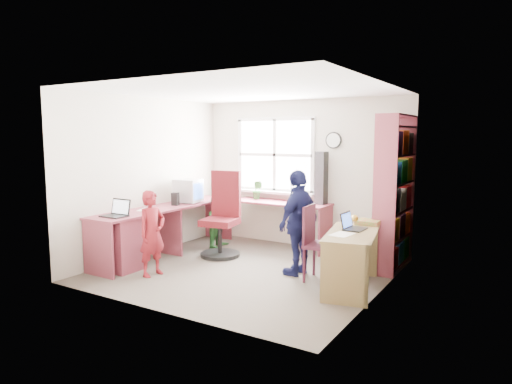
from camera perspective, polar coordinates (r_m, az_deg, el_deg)
room at (r=6.12m, az=-0.66°, el=1.40°), size 3.64×3.44×2.44m
l_desk at (r=6.74m, az=-11.97°, el=-4.78°), size 2.38×2.95×0.75m
right_desk at (r=5.56m, az=11.87°, el=-6.85°), size 0.79×1.28×0.69m
bookshelf at (r=6.51m, az=16.94°, el=-0.49°), size 0.30×1.02×2.10m
swivel_chair at (r=6.97m, az=-4.23°, el=-3.46°), size 0.69×0.69×1.28m
wooden_chair at (r=5.81m, az=7.67°, el=-5.99°), size 0.44×0.44×0.95m
crt_monitor at (r=7.40m, az=-8.49°, el=0.15°), size 0.43×0.40×0.38m
laptop_left at (r=6.38m, az=-16.99°, el=-2.44°), size 0.33×0.28×0.23m
laptop_right at (r=5.68m, az=11.86°, el=-4.11°), size 0.26×0.31×0.21m
speaker_a at (r=7.16m, az=-10.06°, el=-0.86°), size 0.12×0.12×0.20m
speaker_b at (r=7.64m, az=-7.51°, el=-0.35°), size 0.11×0.11×0.19m
cd_tower at (r=7.21m, az=8.16°, el=1.75°), size 0.19×0.17×0.83m
game_box at (r=6.05m, az=13.87°, el=-3.68°), size 0.30×0.30×0.06m
paper_a at (r=6.84m, az=-13.38°, el=-2.13°), size 0.33×0.38×0.00m
paper_b at (r=5.37m, az=10.68°, el=-5.23°), size 0.24×0.32×0.00m
potted_plant at (r=7.70m, az=0.18°, el=0.26°), size 0.18×0.15×0.32m
person_red at (r=6.10m, az=-12.85°, el=-5.06°), size 0.31×0.43×1.12m
person_green at (r=7.49m, az=-4.23°, el=-2.50°), size 0.54×0.64×1.16m
person_navy at (r=6.00m, az=5.35°, el=-3.83°), size 0.43×0.84×1.38m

